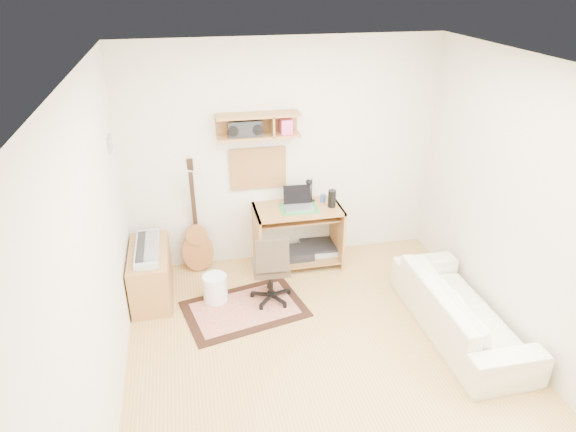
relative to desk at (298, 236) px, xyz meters
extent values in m
cube|color=tan|center=(-0.11, -1.73, -0.38)|extent=(3.60, 4.00, 0.01)
cube|color=white|center=(-0.11, -1.73, 2.23)|extent=(3.60, 4.00, 0.01)
cube|color=beige|center=(-0.11, 0.28, 0.93)|extent=(3.60, 0.01, 2.60)
cube|color=beige|center=(-1.92, -1.73, 0.93)|extent=(0.01, 4.00, 2.60)
cube|color=beige|center=(1.69, -1.73, 0.93)|extent=(0.01, 4.00, 2.60)
cube|color=#AF783E|center=(-0.41, 0.15, 1.32)|extent=(0.90, 0.25, 0.26)
cube|color=tan|center=(-0.41, 0.25, 0.79)|extent=(0.64, 0.03, 0.49)
cube|color=#4C8CBF|center=(-1.90, -0.23, 1.34)|extent=(0.02, 0.20, 0.15)
cylinder|color=black|center=(0.38, -0.05, 0.48)|extent=(0.09, 0.09, 0.20)
cylinder|color=#2D5388|center=(0.32, 0.10, 0.42)|extent=(0.07, 0.07, 0.09)
cube|color=black|center=(-0.56, 0.15, 1.30)|extent=(0.36, 0.16, 0.18)
cube|color=#D1AB8C|center=(-0.75, -0.77, -0.37)|extent=(1.36, 1.06, 0.02)
cube|color=#AF783E|center=(-1.69, -0.30, -0.10)|extent=(0.40, 0.90, 0.55)
cube|color=#B2B5BA|center=(-1.69, -0.30, 0.21)|extent=(0.24, 0.76, 0.07)
cylinder|color=white|center=(-1.03, -0.55, -0.22)|extent=(0.33, 0.33, 0.31)
cube|color=#A5A8AA|center=(0.31, 0.08, -0.29)|extent=(0.50, 0.40, 0.18)
imported|color=beige|center=(1.27, -1.54, -0.03)|extent=(0.52, 1.78, 0.69)
camera|label=1|loc=(-1.20, -5.10, 2.87)|focal=31.63mm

